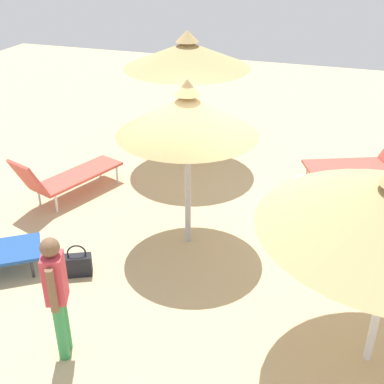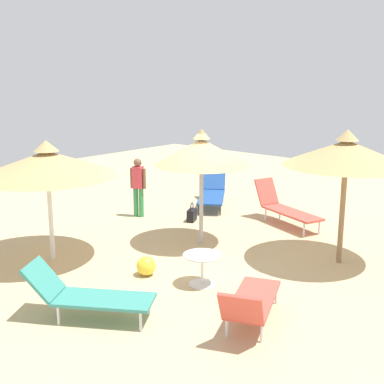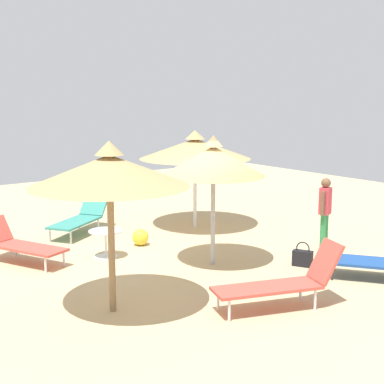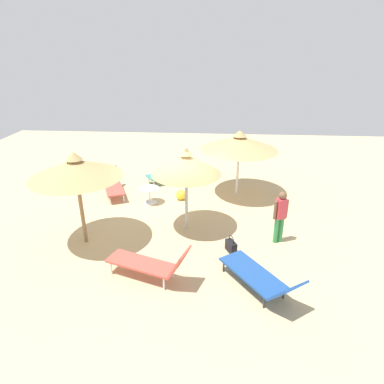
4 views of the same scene
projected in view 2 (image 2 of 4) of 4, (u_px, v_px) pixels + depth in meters
name	position (u px, v px, depth m)	size (l,w,h in m)	color
ground	(200.00, 252.00, 11.07)	(24.00, 24.00, 0.10)	tan
parasol_umbrella_front	(346.00, 153.00, 9.82)	(2.48, 2.48, 2.72)	olive
parasol_umbrella_near_left	(201.00, 152.00, 10.97)	(2.05, 2.05, 2.60)	#B2B2B7
parasol_umbrella_far_left	(47.00, 163.00, 10.05)	(2.81, 2.81, 2.48)	white
lounge_chair_near_right	(212.00, 193.00, 14.66)	(2.20, 1.84, 0.85)	#1E478C
lounge_chair_far_right	(251.00, 302.00, 7.64)	(1.95, 1.30, 0.86)	#CC4C3F
lounge_chair_back	(284.00, 207.00, 12.81)	(1.24, 2.17, 1.04)	#CC4C3F
lounge_chair_edge	(86.00, 294.00, 7.88)	(1.63, 2.02, 0.88)	teal
person_standing_center	(138.00, 184.00, 13.42)	(0.30, 0.42, 1.58)	#338C4C
handbag	(192.00, 215.00, 13.15)	(0.43, 0.33, 0.50)	black
side_table_round	(202.00, 264.00, 9.15)	(0.71, 0.71, 0.58)	silver
beach_ball	(146.00, 266.00, 9.63)	(0.37, 0.37, 0.37)	yellow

